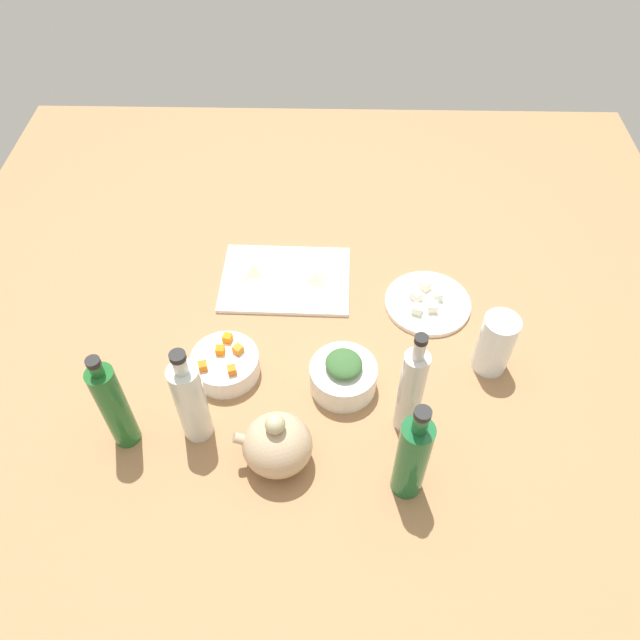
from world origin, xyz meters
TOP-DOWN VIEW (x-y plane):
  - tabletop at (0.00, 0.00)cm, footprint 190.00×190.00cm
  - cutting_board at (8.79, -16.68)cm, footprint 31.54×23.07cm
  - plate_tofu at (-25.24, -9.46)cm, footprint 20.20×20.20cm
  - bowl_greens at (-5.16, 13.95)cm, footprint 14.06×14.06cm
  - bowl_carrots at (19.96, 10.85)cm, footprint 14.47×14.47cm
  - teapot at (7.37, 31.64)cm, footprint 14.96×12.68cm
  - bottle_0 at (-17.71, 22.67)cm, footprint 4.87×4.87cm
  - bottle_1 at (37.72, 27.22)cm, footprint 5.16×5.16cm
  - bottle_2 at (-16.97, 36.28)cm, footprint 5.84×5.84cm
  - bottle_3 at (23.81, 25.34)cm, footprint 5.93×5.93cm
  - drinking_glass_0 at (-36.93, 7.76)cm, footprint 7.52×7.52cm
  - carrot_cube_0 at (23.92, 13.86)cm, footprint 2.22×2.22cm
  - carrot_cube_1 at (19.68, 6.36)cm, footprint 2.17×2.17cm
  - carrot_cube_2 at (20.84, 9.65)cm, footprint 1.82×1.82cm
  - carrot_cube_3 at (17.10, 9.35)cm, footprint 2.52×2.52cm
  - carrot_cube_4 at (17.78, 14.71)cm, footprint 2.24×2.24cm
  - chopped_greens_mound at (-5.16, 13.95)cm, footprint 10.05×10.26cm
  - tofu_cube_0 at (-27.51, -10.39)cm, footprint 2.45×2.45cm
  - tofu_cube_1 at (-25.95, -6.73)cm, footprint 2.23×2.23cm
  - tofu_cube_2 at (-22.53, -10.26)cm, footprint 3.05×3.05cm
  - tofu_cube_3 at (-24.92, -13.77)cm, footprint 3.10×3.10cm
  - tofu_cube_4 at (-22.34, -5.98)cm, footprint 2.88×2.88cm
  - dumpling_0 at (16.67, -18.33)cm, footprint 6.48×6.60cm
  - dumpling_1 at (1.34, -16.06)cm, footprint 6.38×6.69cm
  - dumpling_2 at (8.51, -18.25)cm, footprint 7.25×7.28cm

SIDE VIEW (x-z plane):
  - tabletop at x=0.00cm, z-range 0.00..3.00cm
  - cutting_board at x=8.79cm, z-range 3.00..4.00cm
  - plate_tofu at x=-25.24cm, z-range 3.00..4.20cm
  - dumpling_2 at x=8.51cm, z-range 4.00..6.44cm
  - dumpling_1 at x=1.34cm, z-range 4.00..6.55cm
  - tofu_cube_0 at x=-27.51cm, z-range 4.20..6.40cm
  - tofu_cube_1 at x=-25.95cm, z-range 4.20..6.40cm
  - tofu_cube_2 at x=-22.53cm, z-range 4.20..6.40cm
  - tofu_cube_3 at x=-24.92cm, z-range 4.20..6.40cm
  - tofu_cube_4 at x=-22.34cm, z-range 4.20..6.40cm
  - dumpling_0 at x=16.67cm, z-range 4.00..6.61cm
  - bowl_carrots at x=19.96cm, z-range 3.00..8.11cm
  - bowl_greens at x=-5.16cm, z-range 3.00..9.31cm
  - carrot_cube_0 at x=23.92cm, z-range 8.11..9.91cm
  - carrot_cube_1 at x=19.68cm, z-range 8.11..9.91cm
  - carrot_cube_2 at x=20.84cm, z-range 8.11..9.91cm
  - carrot_cube_3 at x=17.10cm, z-range 8.11..9.91cm
  - carrot_cube_4 at x=17.78cm, z-range 8.11..9.91cm
  - teapot at x=7.37cm, z-range 1.53..16.87cm
  - drinking_glass_0 at x=-36.93cm, z-range 3.00..17.79cm
  - chopped_greens_mound at x=-5.16cm, z-range 9.31..12.30cm
  - bottle_3 at x=23.81cm, z-range 1.17..26.45cm
  - bottle_2 at x=-16.97cm, z-range 0.96..27.01cm
  - bottle_1 at x=37.72cm, z-range 1.55..27.30cm
  - bottle_0 at x=-17.71cm, z-range 0.91..28.62cm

